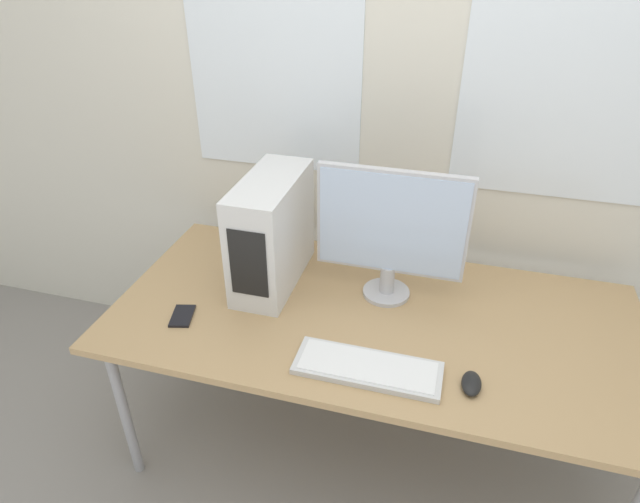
% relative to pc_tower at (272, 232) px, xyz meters
% --- Properties ---
extents(wall_back, '(8.00, 0.07, 2.70)m').
position_rel_pc_tower_xyz_m(wall_back, '(0.43, 0.46, 0.44)').
color(wall_back, beige).
rests_on(wall_back, ground_plane).
extents(desk, '(1.89, 0.91, 0.70)m').
position_rel_pc_tower_xyz_m(desk, '(0.43, -0.12, -0.26)').
color(desk, tan).
rests_on(desk, ground_plane).
extents(pc_tower, '(0.19, 0.47, 0.43)m').
position_rel_pc_tower_xyz_m(pc_tower, '(0.00, 0.00, 0.00)').
color(pc_tower, silver).
rests_on(pc_tower, desk).
extents(monitor_main, '(0.54, 0.18, 0.51)m').
position_rel_pc_tower_xyz_m(monitor_main, '(0.45, 0.01, 0.07)').
color(monitor_main, '#B7B7BC').
rests_on(monitor_main, desk).
extents(keyboard, '(0.47, 0.17, 0.02)m').
position_rel_pc_tower_xyz_m(keyboard, '(0.46, -0.41, -0.20)').
color(keyboard, silver).
rests_on(keyboard, desk).
extents(mouse, '(0.06, 0.11, 0.03)m').
position_rel_pc_tower_xyz_m(mouse, '(0.78, -0.39, -0.20)').
color(mouse, black).
rests_on(mouse, desk).
extents(cell_phone, '(0.10, 0.14, 0.01)m').
position_rel_pc_tower_xyz_m(cell_phone, '(-0.23, -0.32, -0.21)').
color(cell_phone, black).
rests_on(cell_phone, desk).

